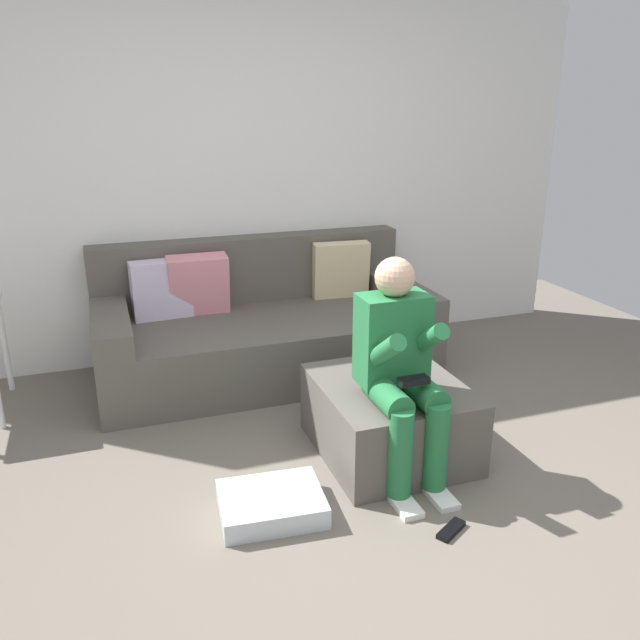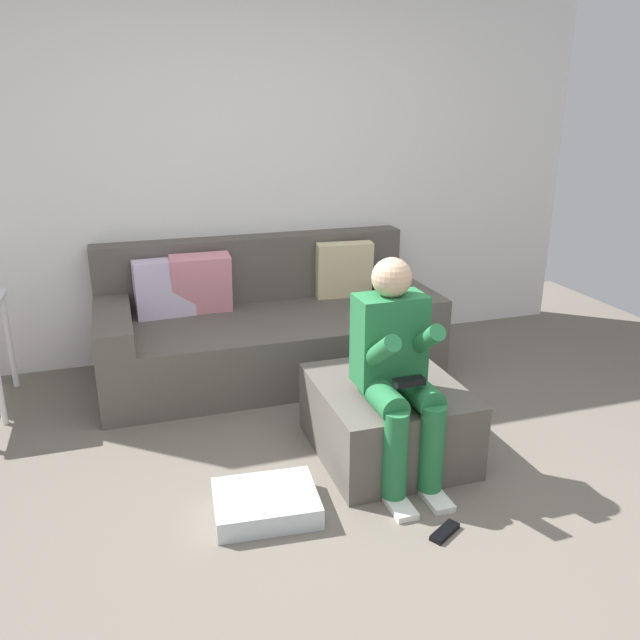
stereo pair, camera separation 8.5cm
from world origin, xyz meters
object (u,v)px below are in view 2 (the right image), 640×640
at_px(ottoman, 387,419).
at_px(couch_sectional, 264,327).
at_px(storage_bin, 266,503).
at_px(remote_near_ottoman, 445,532).
at_px(person_seated, 397,366).

bearing_deg(ottoman, couch_sectional, 105.72).
height_order(couch_sectional, storage_bin, couch_sectional).
relative_size(couch_sectional, storage_bin, 4.72).
distance_m(ottoman, remote_near_ottoman, 0.72).
relative_size(couch_sectional, person_seated, 2.01).
relative_size(person_seated, remote_near_ottoman, 6.64).
bearing_deg(person_seated, ottoman, 76.19).
distance_m(couch_sectional, person_seated, 1.50).
height_order(ottoman, person_seated, person_seated).
relative_size(person_seated, storage_bin, 2.35).
bearing_deg(couch_sectional, remote_near_ottoman, -80.59).
height_order(couch_sectional, ottoman, couch_sectional).
bearing_deg(couch_sectional, person_seated, -78.19).
height_order(couch_sectional, person_seated, person_seated).
bearing_deg(remote_near_ottoman, ottoman, 56.93).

